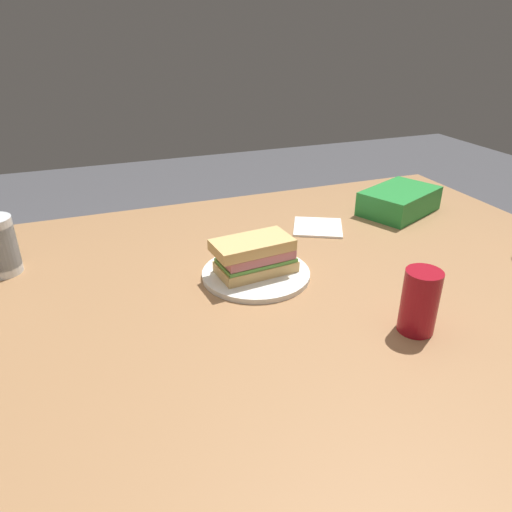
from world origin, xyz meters
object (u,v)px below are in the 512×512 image
at_px(soda_can_red, 420,302).
at_px(chip_bag, 399,201).
at_px(paper_plate, 256,274).
at_px(dining_table, 242,326).
at_px(sandwich, 255,256).

height_order(soda_can_red, chip_bag, soda_can_red).
height_order(paper_plate, soda_can_red, soda_can_red).
relative_size(dining_table, paper_plate, 7.50).
height_order(paper_plate, sandwich, sandwich).
xyz_separation_m(dining_table, sandwich, (-0.06, -0.07, 0.13)).
height_order(dining_table, soda_can_red, soda_can_red).
xyz_separation_m(paper_plate, soda_can_red, (-0.20, 0.30, 0.06)).
height_order(dining_table, chip_bag, chip_bag).
bearing_deg(chip_bag, soda_can_red, 33.17).
bearing_deg(paper_plate, soda_can_red, 124.24).
bearing_deg(paper_plate, sandwich, 32.60).
xyz_separation_m(paper_plate, sandwich, (0.00, 0.00, 0.05)).
xyz_separation_m(sandwich, chip_bag, (-0.54, -0.22, -0.02)).
relative_size(dining_table, soda_can_red, 14.76).
bearing_deg(sandwich, chip_bag, -157.62).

